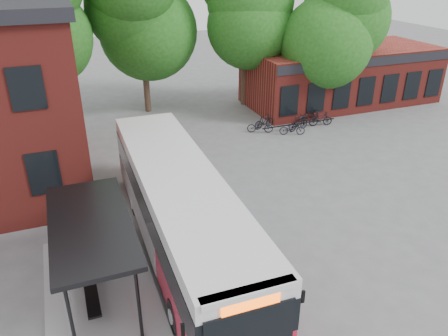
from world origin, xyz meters
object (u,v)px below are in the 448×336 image
object	(u,v)px
bicycle_0	(260,126)
bicycle_5	(321,119)
bicycle_1	(264,121)
bicycle_2	(292,128)
bicycle_4	(308,116)
bus_shelter	(96,260)
bicycle_3	(299,123)
city_bus	(181,213)

from	to	relation	value
bicycle_0	bicycle_5	bearing A→B (deg)	-71.21
bicycle_0	bicycle_1	size ratio (longest dim) A/B	1.04
bicycle_2	bicycle_4	distance (m)	2.57
bus_shelter	bicycle_3	distance (m)	17.37
city_bus	bicycle_4	xyz separation A→B (m)	(11.70, 10.39, -1.21)
bicycle_3	bicycle_2	bearing A→B (deg)	110.15
bicycle_3	bicycle_5	world-z (taller)	bicycle_3
bicycle_4	bicycle_0	bearing A→B (deg)	86.86
bicycle_0	city_bus	bearing A→B (deg)	164.75
bus_shelter	bicycle_0	xyz separation A→B (m)	(11.15, 11.30, -1.03)
bicycle_0	bicycle_1	world-z (taller)	bicycle_1
bicycle_0	bicycle_4	size ratio (longest dim) A/B	0.98
bicycle_0	bicycle_3	size ratio (longest dim) A/B	0.99
bicycle_1	bicycle_5	distance (m)	3.74
bus_shelter	bicycle_1	world-z (taller)	bus_shelter
bicycle_0	bicycle_2	bearing A→B (deg)	-98.58
city_bus	bicycle_4	distance (m)	15.69
bicycle_0	bicycle_1	xyz separation A→B (m)	(0.57, 0.59, 0.04)
bicycle_1	bicycle_2	size ratio (longest dim) A/B	0.98
bicycle_0	bicycle_2	xyz separation A→B (m)	(1.70, -1.06, -0.01)
bicycle_0	bicycle_4	bearing A→B (deg)	-59.25
bicycle_4	bus_shelter	bearing A→B (deg)	117.93
bus_shelter	bicycle_4	world-z (taller)	bus_shelter
bus_shelter	city_bus	xyz separation A→B (m)	(3.20, 1.39, 0.19)
bus_shelter	bicycle_5	xyz separation A→B (m)	(15.34, 10.96, -0.98)
bus_shelter	bicycle_5	world-z (taller)	bus_shelter
city_bus	bicycle_0	bearing A→B (deg)	52.19
bicycle_2	bicycle_4	xyz separation A→B (m)	(2.05, 1.54, 0.02)
city_bus	bicycle_5	bearing A→B (deg)	39.16
bicycle_3	bicycle_4	world-z (taller)	bicycle_3
bicycle_0	bicycle_5	xyz separation A→B (m)	(4.19, -0.34, 0.05)
bicycle_2	city_bus	bearing A→B (deg)	152.51
bus_shelter	bicycle_0	distance (m)	15.91
bicycle_1	bus_shelter	bearing A→B (deg)	120.41
bicycle_1	bicycle_2	distance (m)	2.00
bicycle_2	bus_shelter	bearing A→B (deg)	148.55
bicycle_0	bicycle_3	xyz separation A→B (m)	(2.44, -0.53, 0.07)
bicycle_2	bicycle_5	world-z (taller)	bicycle_5
bicycle_1	bicycle_5	size ratio (longest dim) A/B	0.99
bicycle_0	bicycle_2	distance (m)	2.00
bicycle_1	bicycle_3	xyz separation A→B (m)	(1.87, -1.12, 0.02)
bicycle_1	bicycle_4	distance (m)	3.18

